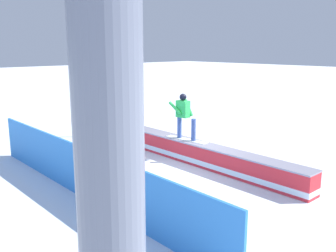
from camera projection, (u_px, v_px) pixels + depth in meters
The scene contains 5 objects.
ground_plane at pixel (197, 163), 11.61m from camera, with size 120.00×120.00×0.00m, color white.
grind_box at pixel (197, 154), 11.55m from camera, with size 7.67×0.67×0.67m.
snowboarder at pixel (184, 115), 11.72m from camera, with size 1.56×0.49×1.45m.
safety_fence at pixel (82, 172), 8.86m from camera, with size 9.45×0.06×1.27m, color #3284E6.
trail_marker at pixel (95, 111), 14.86m from camera, with size 0.40×0.10×1.97m.
Camera 1 is at (-7.61, 8.15, 3.55)m, focal length 39.98 mm.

